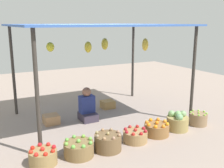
# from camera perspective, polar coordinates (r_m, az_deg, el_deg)

# --- Properties ---
(ground_plane) EXTENTS (14.00, 14.00, 0.00)m
(ground_plane) POSITION_cam_1_polar(r_m,az_deg,el_deg) (6.44, -2.61, -7.18)
(ground_plane) COLOR gray
(market_stall_structure) EXTENTS (3.74, 2.76, 2.20)m
(market_stall_structure) POSITION_cam_1_polar(r_m,az_deg,el_deg) (6.05, -2.80, 11.44)
(market_stall_structure) COLOR #38332D
(market_stall_structure) RESTS_ON ground
(vendor_person) EXTENTS (0.36, 0.44, 0.78)m
(vendor_person) POSITION_cam_1_polar(r_m,az_deg,el_deg) (6.20, -5.35, -5.10)
(vendor_person) COLOR #393141
(vendor_person) RESTS_ON ground
(basket_red_tomatoes) EXTENTS (0.45, 0.45, 0.30)m
(basket_red_tomatoes) POSITION_cam_1_polar(r_m,az_deg,el_deg) (4.54, -14.65, -14.94)
(basket_red_tomatoes) COLOR olive
(basket_red_tomatoes) RESTS_ON ground
(basket_green_apples) EXTENTS (0.51, 0.51, 0.31)m
(basket_green_apples) POSITION_cam_1_polar(r_m,az_deg,el_deg) (4.67, -7.18, -13.71)
(basket_green_apples) COLOR olive
(basket_green_apples) RESTS_ON ground
(basket_potatoes) EXTENTS (0.49, 0.49, 0.35)m
(basket_potatoes) POSITION_cam_1_polar(r_m,az_deg,el_deg) (4.82, -0.89, -12.43)
(basket_potatoes) COLOR brown
(basket_potatoes) RESTS_ON ground
(basket_red_apples) EXTENTS (0.47, 0.47, 0.27)m
(basket_red_apples) POSITION_cam_1_polar(r_m,az_deg,el_deg) (5.18, 5.03, -11.08)
(basket_red_apples) COLOR #9D7B4D
(basket_red_apples) RESTS_ON ground
(basket_oranges) EXTENTS (0.50, 0.50, 0.30)m
(basket_oranges) POSITION_cam_1_polar(r_m,az_deg,el_deg) (5.51, 9.60, -9.56)
(basket_oranges) COLOR olive
(basket_oranges) RESTS_ON ground
(basket_cabbages) EXTENTS (0.46, 0.46, 0.42)m
(basket_cabbages) POSITION_cam_1_polar(r_m,az_deg,el_deg) (5.83, 13.95, -7.91)
(basket_cabbages) COLOR #9C884E
(basket_cabbages) RESTS_ON ground
(basket_limes) EXTENTS (0.39, 0.39, 0.31)m
(basket_limes) POSITION_cam_1_polar(r_m,az_deg,el_deg) (6.25, 18.09, -7.16)
(basket_limes) COLOR #8D7050
(basket_limes) RESTS_ON ground
(wooden_crate_near_vendor) EXTENTS (0.33, 0.32, 0.20)m
(wooden_crate_near_vendor) POSITION_cam_1_polar(r_m,az_deg,el_deg) (6.17, -12.95, -7.42)
(wooden_crate_near_vendor) COLOR tan
(wooden_crate_near_vendor) RESTS_ON ground
(wooden_crate_stacked_rear) EXTENTS (0.33, 0.30, 0.20)m
(wooden_crate_stacked_rear) POSITION_cam_1_polar(r_m,az_deg,el_deg) (7.08, -0.93, -4.39)
(wooden_crate_stacked_rear) COLOR #AC834A
(wooden_crate_stacked_rear) RESTS_ON ground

